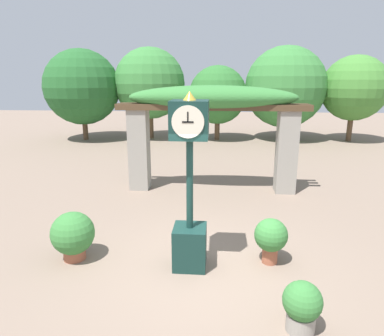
{
  "coord_description": "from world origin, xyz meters",
  "views": [
    {
      "loc": [
        0.2,
        -5.57,
        3.35
      ],
      "look_at": [
        -0.28,
        0.56,
        1.73
      ],
      "focal_mm": 32.0,
      "sensor_mm": 36.0,
      "label": 1
    }
  ],
  "objects": [
    {
      "name": "potted_plant_near_left",
      "position": [
        1.2,
        0.3,
        0.52
      ],
      "size": [
        0.62,
        0.62,
        0.86
      ],
      "color": "#9E563D",
      "rests_on": "ground"
    },
    {
      "name": "tree_line",
      "position": [
        -0.31,
        13.52,
        2.86
      ],
      "size": [
        18.3,
        5.1,
        5.06
      ],
      "color": "brown",
      "rests_on": "ground"
    },
    {
      "name": "potted_plant_near_right",
      "position": [
        -2.5,
        0.14,
        0.5
      ],
      "size": [
        0.81,
        0.81,
        0.94
      ],
      "color": "#9E563D",
      "rests_on": "ground"
    },
    {
      "name": "pergola",
      "position": [
        0.0,
        4.53,
        2.36
      ],
      "size": [
        5.61,
        1.18,
        3.16
      ],
      "color": "gray",
      "rests_on": "ground"
    },
    {
      "name": "potted_plant_far_left",
      "position": [
        1.37,
        -1.49,
        0.39
      ],
      "size": [
        0.53,
        0.53,
        0.73
      ],
      "color": "gray",
      "rests_on": "ground"
    },
    {
      "name": "pedestal_clock",
      "position": [
        -0.28,
        0.06,
        1.54
      ],
      "size": [
        0.62,
        0.67,
        3.15
      ],
      "color": "#14332D",
      "rests_on": "ground"
    },
    {
      "name": "ground_plane",
      "position": [
        0.0,
        0.0,
        0.0
      ],
      "size": [
        60.0,
        60.0,
        0.0
      ],
      "primitive_type": "plane",
      "color": "#7F6B5B"
    }
  ]
}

